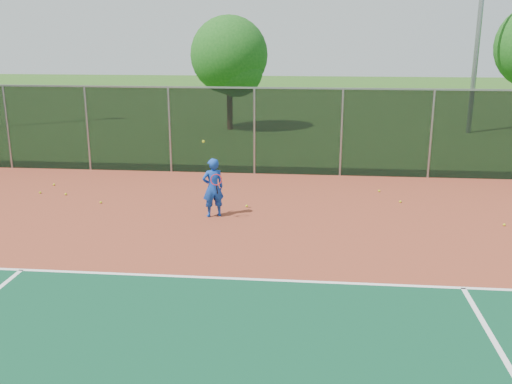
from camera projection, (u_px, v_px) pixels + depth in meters
ground at (375, 371)px, 8.41m from camera, size 120.00×120.00×0.00m
court_apron at (363, 308)px, 10.32m from camera, size 30.00×20.00×0.02m
fence_back at (342, 132)px, 19.49m from camera, size 30.00×0.06×3.03m
tennis_player at (213, 188)px, 15.26m from camera, size 0.69×0.71×2.07m
practice_ball_0 at (66, 194)px, 17.46m from camera, size 0.07×0.07×0.07m
practice_ball_1 at (247, 206)px, 16.27m from camera, size 0.07×0.07×0.07m
practice_ball_2 at (40, 193)px, 17.63m from camera, size 0.07×0.07×0.07m
practice_ball_3 at (379, 191)px, 17.82m from camera, size 0.07×0.07×0.07m
practice_ball_4 at (504, 225)px, 14.67m from camera, size 0.07×0.07×0.07m
practice_ball_5 at (54, 185)px, 18.56m from camera, size 0.07×0.07×0.07m
practice_ball_6 at (400, 202)px, 16.68m from camera, size 0.07×0.07×0.07m
practice_ball_7 at (101, 202)px, 16.62m from camera, size 0.07×0.07×0.07m
tree_back_left at (231, 59)px, 28.53m from camera, size 3.89×3.89×5.71m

